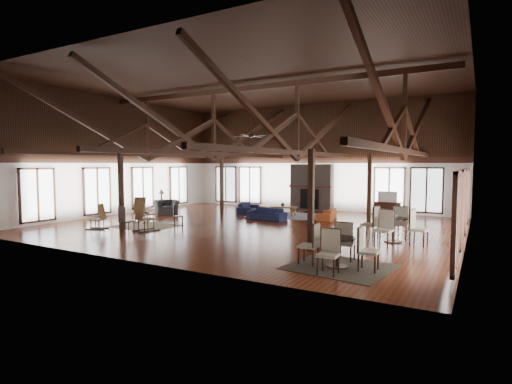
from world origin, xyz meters
The scene contains 31 objects.
floor centered at (0.00, 0.00, 0.00)m, with size 16.00×16.00×0.00m, color #5B2913.
ceiling centered at (0.00, 0.00, 6.00)m, with size 16.00×14.00×0.02m, color black.
wall_back centered at (0.00, 7.00, 3.00)m, with size 16.00×0.02×6.00m, color white.
wall_front centered at (0.00, -7.00, 3.00)m, with size 16.00×0.02×6.00m, color white.
wall_left centered at (-8.00, 0.00, 3.00)m, with size 0.02×14.00×6.00m, color white.
wall_right centered at (8.00, 0.00, 3.00)m, with size 0.02×14.00×6.00m, color white.
roof_truss centered at (0.00, 0.00, 4.03)m, with size 15.60×14.07×3.14m.
post_grid centered at (0.00, 0.00, 1.52)m, with size 8.16×7.16×3.05m.
fireplace centered at (0.00, 6.67, 1.29)m, with size 2.50×0.69×2.60m.
ceiling_fan centered at (0.50, -1.00, 3.73)m, with size 1.60×1.60×0.75m.
sofa_navy_front centered at (-0.33, 1.83, 0.27)m, with size 1.88×0.73×0.55m, color #131836.
sofa_navy_left centered at (-2.38, 3.62, 0.27)m, with size 0.73×1.88×0.55m, color black.
sofa_orange centered at (2.08, 3.35, 0.24)m, with size 0.65×1.67×0.49m, color #9E451E.
coffee_table centered at (-0.23, 3.52, 0.42)m, with size 1.29×0.69×0.48m.
vase centered at (-0.35, 3.61, 0.58)m, with size 0.19×0.19×0.20m, color #B2B2B2.
armchair centered at (-5.91, 1.15, 0.36)m, with size 1.11×0.97×0.72m, color #2B2B2E.
side_table_lamp centered at (-6.81, 1.80, 0.47)m, with size 0.49×0.49×1.26m.
rocking_chair_a centered at (-4.71, -1.79, 0.54)m, with size 0.85×1.01×1.15m.
rocking_chair_b centered at (-2.93, -3.39, 0.58)m, with size 0.73×1.05×1.22m.
rocking_chair_c centered at (-4.83, -3.88, 0.48)m, with size 0.90×0.72×1.03m.
side_chair_a centered at (-2.66, -1.81, 0.54)m, with size 0.56×0.56×0.94m.
side_chair_b centered at (-3.05, -4.22, 0.61)m, with size 0.52×0.52×1.05m.
cafe_table_near centered at (5.28, -4.91, 0.53)m, with size 2.05×2.05×1.07m.
cafe_table_far centered at (5.88, -0.84, 0.57)m, with size 2.23×2.23×1.14m.
cup_near centered at (5.19, -4.99, 0.82)m, with size 0.12×0.12×0.10m, color #B2B2B2.
cup_far centered at (5.93, -0.88, 0.88)m, with size 0.13×0.13×0.11m, color #B2B2B2.
tv_console centered at (4.18, 6.75, 0.32)m, with size 1.28×0.48×0.64m, color black.
television centered at (4.18, 6.75, 0.92)m, with size 0.96×0.13×0.55m, color #B2B2B2.
rug_tan centered at (-3.90, -2.37, 0.01)m, with size 2.56×2.01×0.01m, color #C9AF8C.
rug_navy centered at (-0.18, 3.71, 0.01)m, with size 3.51×2.63×0.01m, color #181D43.
rug_dark centered at (5.34, -4.87, 0.01)m, with size 2.41×2.19×0.01m, color black.
Camera 1 is at (8.38, -14.52, 2.60)m, focal length 28.00 mm.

